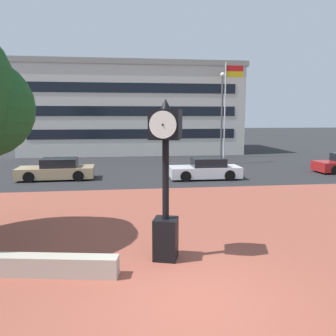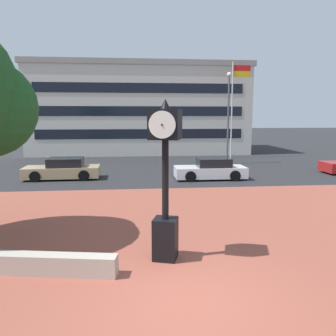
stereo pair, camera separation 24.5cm
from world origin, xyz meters
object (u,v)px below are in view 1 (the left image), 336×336
Objects in this scene: street_clock at (166,178)px; car_street_near at (206,170)px; flagpole_primary at (227,101)px; street_lamp_post at (222,109)px; car_street_distant at (57,170)px; civic_building at (132,109)px.

car_street_near is at bearing 88.28° from street_clock.
flagpole_primary is (4.35, 10.20, 4.50)m from car_street_near.
street_lamp_post is (2.76, 6.31, 3.75)m from car_street_near.
street_clock reaches higher than car_street_near.
street_clock is 19.10m from street_lamp_post.
car_street_near is 0.50× the size of flagpole_primary.
flagpole_primary is at bearing -22.62° from car_street_near.
car_street_distant is at bearing -145.19° from flagpole_primary.
street_lamp_post reaches higher than car_street_distant.
car_street_near is at bearing -77.39° from civic_building.
street_clock is 0.19× the size of civic_building.
civic_building reaches higher than street_clock.
flagpole_primary is (13.29, 9.24, 4.50)m from car_street_distant.
car_street_near is 0.19× the size of civic_building.
civic_building reaches higher than street_lamp_post.
flagpole_primary is at bearing 86.09° from street_clock.
street_lamp_post is (11.69, 5.35, 3.74)m from car_street_distant.
car_street_near is 0.60× the size of street_lamp_post.
street_lamp_post reaches higher than street_clock.
civic_building is at bearing -18.20° from car_street_distant.
car_street_near is 8.98m from car_street_distant.
civic_building is (-3.92, 17.52, 3.93)m from car_street_near.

